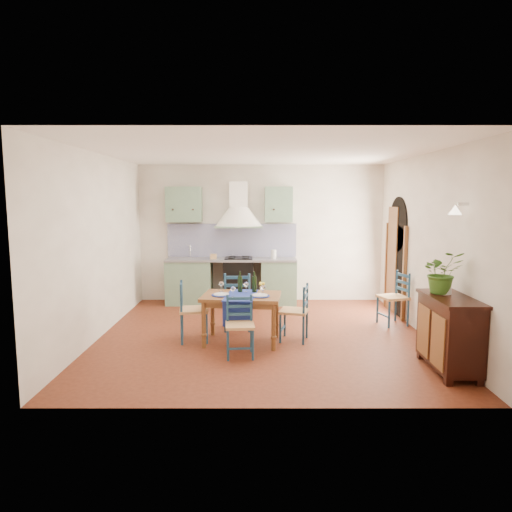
% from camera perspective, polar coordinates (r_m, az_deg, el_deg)
% --- Properties ---
extents(floor, '(5.00, 5.00, 0.00)m').
position_cam_1_polar(floor, '(7.22, 0.83, -9.85)').
color(floor, '#4B1E10').
rests_on(floor, ground).
extents(back_wall, '(5.00, 0.96, 2.80)m').
position_cam_1_polar(back_wall, '(9.26, -2.26, 0.58)').
color(back_wall, white).
rests_on(back_wall, ground).
extents(right_wall, '(0.26, 5.00, 2.80)m').
position_cam_1_polar(right_wall, '(7.67, 19.80, 0.94)').
color(right_wall, white).
rests_on(right_wall, ground).
extents(left_wall, '(0.04, 5.00, 2.80)m').
position_cam_1_polar(left_wall, '(7.34, -19.07, 1.20)').
color(left_wall, white).
rests_on(left_wall, ground).
extents(ceiling, '(5.00, 5.00, 0.01)m').
position_cam_1_polar(ceiling, '(6.93, 0.88, 12.90)').
color(ceiling, white).
rests_on(ceiling, back_wall).
extents(dining_table, '(1.20, 0.92, 1.03)m').
position_cam_1_polar(dining_table, '(6.71, -1.80, -5.56)').
color(dining_table, brown).
rests_on(dining_table, ground).
extents(chair_near, '(0.41, 0.41, 0.82)m').
position_cam_1_polar(chair_near, '(6.20, -2.04, -8.66)').
color(chair_near, navy).
rests_on(chair_near, ground).
extents(chair_far, '(0.46, 0.46, 0.95)m').
position_cam_1_polar(chair_far, '(7.40, -2.36, -5.51)').
color(chair_far, navy).
rests_on(chair_far, ground).
extents(chair_left, '(0.48, 0.48, 0.90)m').
position_cam_1_polar(chair_left, '(6.89, -8.05, -6.75)').
color(chair_left, navy).
rests_on(chair_left, ground).
extents(chair_right, '(0.49, 0.49, 0.85)m').
position_cam_1_polar(chair_right, '(6.86, 5.02, -6.95)').
color(chair_right, navy).
rests_on(chair_right, ground).
extents(chair_spare, '(0.52, 0.52, 0.89)m').
position_cam_1_polar(chair_spare, '(8.04, 16.94, -4.99)').
color(chair_spare, navy).
rests_on(chair_spare, ground).
extents(sideboard, '(0.50, 1.05, 0.94)m').
position_cam_1_polar(sideboard, '(6.12, 22.99, -8.62)').
color(sideboard, black).
rests_on(sideboard, ground).
extents(potted_plant, '(0.50, 0.43, 0.54)m').
position_cam_1_polar(potted_plant, '(6.14, 22.23, -1.89)').
color(potted_plant, '#335F1D').
rests_on(potted_plant, sideboard).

